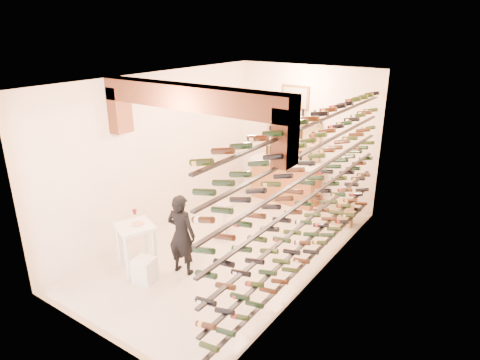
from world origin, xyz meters
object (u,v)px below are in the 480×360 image
(person, at_px, (181,235))
(crate_lower, at_px, (342,218))
(back_counter, at_px, (285,179))
(white_stool, at_px, (144,270))
(chrome_barstool, at_px, (225,218))
(tasting_table, at_px, (135,233))
(wine_rack, at_px, (308,190))

(person, distance_m, crate_lower, 3.73)
(back_counter, bearing_deg, crate_lower, -15.25)
(white_stool, relative_size, chrome_barstool, 0.53)
(white_stool, bearing_deg, back_counter, 86.84)
(tasting_table, distance_m, crate_lower, 4.39)
(white_stool, xyz_separation_m, chrome_barstool, (0.21, 1.98, 0.24))
(chrome_barstool, bearing_deg, tasting_table, -108.18)
(chrome_barstool, bearing_deg, back_counter, 89.24)
(wine_rack, xyz_separation_m, chrome_barstool, (-1.86, 0.27, -1.10))
(person, bearing_deg, white_stool, 50.46)
(wine_rack, height_order, chrome_barstool, wine_rack)
(crate_lower, bearing_deg, back_counter, 164.75)
(crate_lower, bearing_deg, tasting_table, -121.33)
(wine_rack, height_order, person, wine_rack)
(wine_rack, xyz_separation_m, white_stool, (-2.07, -1.71, -1.34))
(chrome_barstool, xyz_separation_m, crate_lower, (1.68, 1.93, -0.32))
(back_counter, bearing_deg, white_stool, -93.16)
(person, xyz_separation_m, crate_lower, (1.55, 3.34, -0.59))
(wine_rack, distance_m, white_stool, 3.01)
(back_counter, xyz_separation_m, tasting_table, (-0.62, -4.16, 0.16))
(back_counter, xyz_separation_m, chrome_barstool, (-0.03, -2.38, -0.09))
(crate_lower, bearing_deg, chrome_barstool, -130.94)
(person, bearing_deg, crate_lower, -123.64)
(white_stool, bearing_deg, person, 59.29)
(back_counter, height_order, white_stool, back_counter)
(chrome_barstool, relative_size, crate_lower, 1.80)
(crate_lower, bearing_deg, white_stool, -115.72)
(back_counter, height_order, crate_lower, back_counter)
(wine_rack, relative_size, white_stool, 13.94)
(back_counter, height_order, tasting_table, back_counter)
(wine_rack, distance_m, person, 2.23)
(white_stool, relative_size, person, 0.28)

